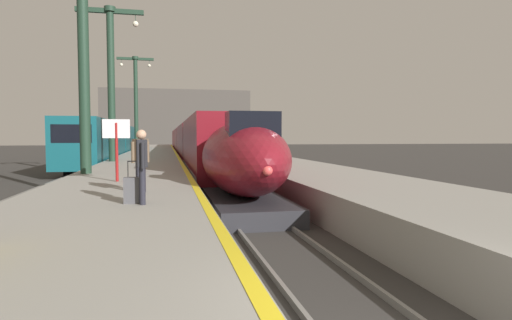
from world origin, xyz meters
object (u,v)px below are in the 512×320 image
(regional_train_adjacent, at_px, (111,141))
(rolling_suitcase, at_px, (133,190))
(station_column_mid, at_px, (83,23))
(passenger_near_edge, at_px, (142,161))
(departure_info_board, at_px, (116,137))
(station_column_far, at_px, (111,69))
(station_column_distant, at_px, (136,95))
(highspeed_train_main, at_px, (190,142))
(passenger_mid_platform, at_px, (140,156))

(regional_train_adjacent, relative_size, rolling_suitcase, 37.27)
(station_column_mid, height_order, passenger_near_edge, station_column_mid)
(regional_train_adjacent, distance_m, station_column_mid, 26.83)
(passenger_near_edge, height_order, departure_info_board, departure_info_board)
(station_column_far, height_order, station_column_distant, station_column_distant)
(highspeed_train_main, height_order, station_column_mid, station_column_mid)
(regional_train_adjacent, height_order, station_column_mid, station_column_mid)
(departure_info_board, bearing_deg, regional_train_adjacent, 97.30)
(rolling_suitcase, height_order, departure_info_board, departure_info_board)
(station_column_far, relative_size, departure_info_board, 4.44)
(station_column_distant, xyz_separation_m, departure_info_board, (1.62, -34.44, -4.68))
(passenger_near_edge, bearing_deg, highspeed_train_main, 85.24)
(station_column_far, xyz_separation_m, passenger_near_edge, (2.73, -17.67, -4.66))
(station_column_far, height_order, passenger_near_edge, station_column_far)
(station_column_mid, relative_size, passenger_near_edge, 6.15)
(regional_train_adjacent, bearing_deg, passenger_mid_platform, -81.73)
(passenger_near_edge, height_order, rolling_suitcase, passenger_near_edge)
(highspeed_train_main, distance_m, rolling_suitcase, 38.09)
(station_column_far, distance_m, passenger_mid_platform, 16.42)
(regional_train_adjacent, bearing_deg, rolling_suitcase, -82.30)
(regional_train_adjacent, xyz_separation_m, departure_info_board, (3.82, -29.78, 0.43))
(rolling_suitcase, distance_m, departure_info_board, 5.25)
(station_column_mid, relative_size, rolling_suitcase, 10.59)
(station_column_far, bearing_deg, departure_info_board, -82.60)
(regional_train_adjacent, bearing_deg, passenger_near_edge, -81.99)
(highspeed_train_main, height_order, station_column_far, station_column_far)
(station_column_far, relative_size, passenger_mid_platform, 5.58)
(departure_info_board, bearing_deg, passenger_mid_platform, -72.75)
(station_column_mid, xyz_separation_m, rolling_suitcase, (2.51, -8.56, -5.86))
(station_column_far, relative_size, station_column_distant, 0.90)
(passenger_mid_platform, height_order, rolling_suitcase, passenger_mid_platform)
(highspeed_train_main, relative_size, rolling_suitcase, 77.28)
(regional_train_adjacent, bearing_deg, highspeed_train_main, 21.06)
(regional_train_adjacent, xyz_separation_m, station_column_distant, (2.20, 4.66, 5.10))
(highspeed_train_main, bearing_deg, departure_info_board, -97.42)
(station_column_mid, bearing_deg, station_column_far, 90.00)
(station_column_far, bearing_deg, regional_train_adjacent, 97.23)
(station_column_distant, bearing_deg, departure_info_board, -87.31)
(station_column_distant, relative_size, rolling_suitcase, 10.62)
(station_column_mid, xyz_separation_m, passenger_mid_platform, (2.58, -6.62, -5.17))
(station_column_mid, xyz_separation_m, passenger_near_edge, (2.73, -8.75, -5.17))
(station_column_mid, relative_size, passenger_mid_platform, 6.15)
(station_column_mid, height_order, station_column_far, station_column_mid)
(passenger_near_edge, distance_m, departure_info_board, 5.37)
(regional_train_adjacent, distance_m, station_column_far, 18.06)
(passenger_near_edge, relative_size, departure_info_board, 0.80)
(rolling_suitcase, bearing_deg, station_column_mid, 106.32)
(highspeed_train_main, xyz_separation_m, departure_info_board, (-4.28, -32.89, 0.59))
(station_column_far, bearing_deg, highspeed_train_main, 73.91)
(highspeed_train_main, relative_size, regional_train_adjacent, 2.07)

